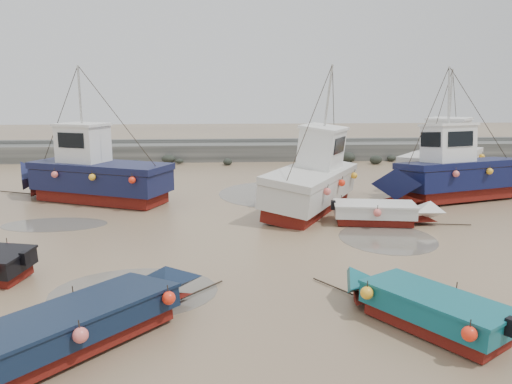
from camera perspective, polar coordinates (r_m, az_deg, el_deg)
ground at (r=15.64m, az=0.65°, el=-7.83°), size 120.00×120.00×0.00m
seawall at (r=36.98m, az=-1.77°, el=4.63°), size 60.00×4.92×1.50m
puddle_a at (r=13.75m, az=-13.75°, el=-11.01°), size 4.40×4.40×0.01m
puddle_b at (r=18.46m, az=14.77°, el=-5.12°), size 3.43×3.43×0.01m
puddle_c at (r=21.12m, az=-22.03°, el=-3.47°), size 4.09×4.09×0.01m
puddle_d at (r=25.26m, az=2.09°, el=-0.19°), size 5.62×5.62×0.01m
dinghy_1 at (r=11.44m, az=-17.96°, el=-13.17°), size 5.05×5.37×1.43m
dinghy_2 at (r=12.06m, az=18.24°, el=-11.76°), size 3.66×4.80×1.43m
dinghy_5 at (r=20.19m, az=14.40°, el=-2.02°), size 5.37×2.20×1.43m
cabin_boat_0 at (r=24.70m, az=-18.47°, el=2.12°), size 9.33×5.24×6.22m
cabin_boat_1 at (r=22.09m, az=6.53°, el=1.59°), size 5.66×8.85×6.22m
cabin_boat_2 at (r=25.26m, az=21.61°, el=2.14°), size 9.22×4.34×6.22m
cabin_boat_3 at (r=29.56m, az=20.85°, el=3.46°), size 7.21×8.47×6.22m
person at (r=23.60m, az=-13.46°, el=-1.38°), size 0.76×0.71×1.75m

